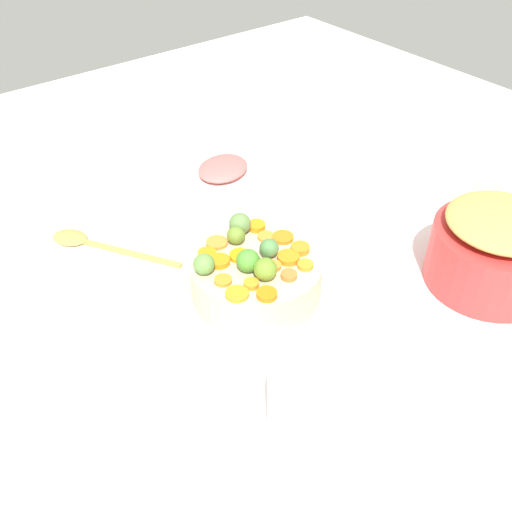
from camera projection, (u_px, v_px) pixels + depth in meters
name	position (u px, v px, depth m)	size (l,w,h in m)	color
tabletop	(256.00, 307.00, 1.10)	(2.40, 2.40, 0.02)	white
serving_bowl_carrots	(256.00, 276.00, 1.09)	(0.24, 0.24, 0.07)	#C3B08C
metal_pot	(492.00, 257.00, 1.11)	(0.23, 0.23, 0.12)	red
stuffing_mound	(503.00, 222.00, 1.06)	(0.20, 0.20, 0.04)	tan
carrot_slice_0	(289.00, 275.00, 1.03)	(0.03, 0.03, 0.01)	orange
carrot_slice_1	(288.00, 258.00, 1.07)	(0.04, 0.04, 0.01)	orange
carrot_slice_2	(305.00, 265.00, 1.05)	(0.03, 0.03, 0.01)	orange
carrot_slice_3	(237.00, 294.00, 1.00)	(0.04, 0.04, 0.01)	orange
carrot_slice_4	(220.00, 261.00, 1.06)	(0.04, 0.04, 0.01)	orange
carrot_slice_5	(241.00, 255.00, 1.08)	(0.04, 0.04, 0.01)	orange
carrot_slice_6	(251.00, 284.00, 1.01)	(0.03, 0.03, 0.01)	orange
carrot_slice_7	(300.00, 249.00, 1.09)	(0.03, 0.03, 0.01)	orange
carrot_slice_8	(283.00, 237.00, 1.12)	(0.04, 0.04, 0.01)	orange
carrot_slice_9	(256.00, 226.00, 1.14)	(0.03, 0.03, 0.01)	orange
carrot_slice_10	(267.00, 294.00, 0.99)	(0.03, 0.03, 0.01)	orange
carrot_slice_11	(274.00, 266.00, 1.05)	(0.03, 0.03, 0.01)	orange
carrot_slice_12	(266.00, 236.00, 1.12)	(0.03, 0.03, 0.01)	orange
carrot_slice_13	(207.00, 254.00, 1.08)	(0.03, 0.03, 0.01)	orange
carrot_slice_14	(217.00, 243.00, 1.10)	(0.04, 0.04, 0.01)	orange
carrot_slice_15	(223.00, 280.00, 1.02)	(0.03, 0.03, 0.01)	orange
brussels_sprout_0	(240.00, 224.00, 1.12)	(0.04, 0.04, 0.04)	#5A7E41
brussels_sprout_1	(248.00, 261.00, 1.04)	(0.04, 0.04, 0.04)	#46892C
brussels_sprout_2	(266.00, 269.00, 1.02)	(0.04, 0.04, 0.04)	olive
brussels_sprout_3	(204.00, 264.00, 1.03)	(0.04, 0.04, 0.04)	#5A873E
brussels_sprout_4	(236.00, 235.00, 1.10)	(0.03, 0.03, 0.03)	olive
brussels_sprout_5	(269.00, 248.00, 1.07)	(0.04, 0.04, 0.04)	#47793F
wooden_spoon	(87.00, 242.00, 1.23)	(0.27, 0.18, 0.01)	#BD8945
casserole_dish	(333.00, 405.00, 0.85)	(0.19, 0.19, 0.10)	white
ham_plate	(224.00, 176.00, 1.43)	(0.22, 0.22, 0.01)	white
ham_slice_main	(223.00, 168.00, 1.42)	(0.14, 0.11, 0.03)	#D05F5B
dish_towel	(152.00, 434.00, 0.87)	(0.19, 0.12, 0.01)	silver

